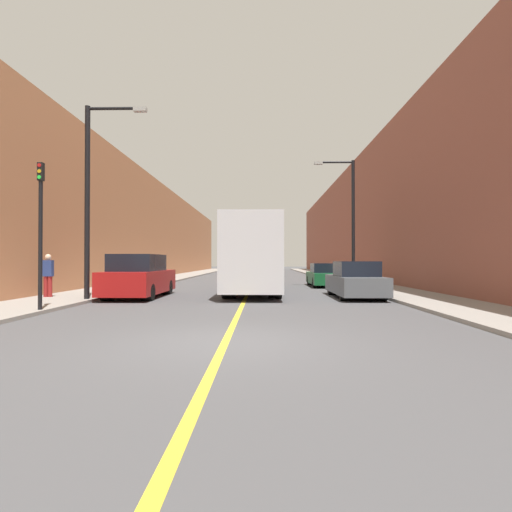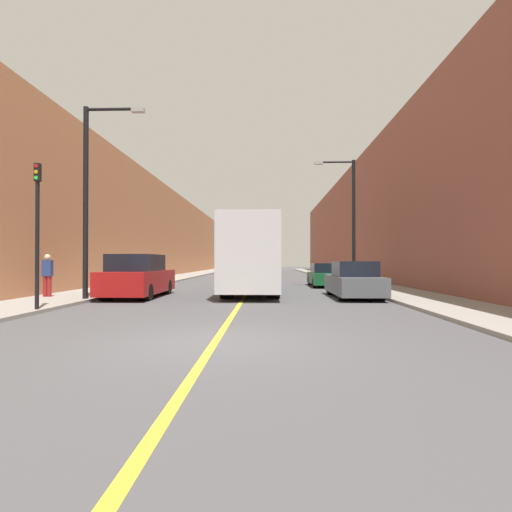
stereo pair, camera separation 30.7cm
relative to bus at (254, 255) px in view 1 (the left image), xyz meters
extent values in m
plane|color=#474749|center=(-0.28, -12.30, -1.89)|extent=(200.00, 200.00, 0.00)
cube|color=gray|center=(-7.59, 17.70, -1.83)|extent=(3.01, 72.00, 0.12)
cube|color=gray|center=(7.03, 17.70, -1.83)|extent=(3.01, 72.00, 0.12)
cube|color=#B2724C|center=(-11.10, 17.70, 2.59)|extent=(4.00, 72.00, 8.94)
cube|color=brown|center=(10.54, 17.70, 3.36)|extent=(4.00, 72.00, 10.49)
cube|color=gold|center=(-0.28, 17.70, -1.88)|extent=(0.16, 72.00, 0.01)
cube|color=silver|center=(0.00, 0.01, 0.04)|extent=(2.52, 10.36, 3.22)
cube|color=black|center=(0.00, -5.14, 0.60)|extent=(2.14, 0.04, 1.45)
cylinder|color=black|center=(-0.98, -3.20, -1.36)|extent=(0.55, 1.05, 1.05)
cylinder|color=black|center=(0.98, -3.20, -1.36)|extent=(0.55, 1.05, 1.05)
cylinder|color=black|center=(-0.98, 3.22, -1.36)|extent=(0.55, 1.05, 1.05)
cylinder|color=black|center=(0.98, 3.22, -1.36)|extent=(0.55, 1.05, 1.05)
cube|color=maroon|center=(-4.93, -2.78, -1.21)|extent=(2.05, 5.00, 0.95)
cube|color=black|center=(-4.93, -3.03, -0.37)|extent=(1.80, 2.75, 0.71)
cube|color=black|center=(-4.93, -5.25, -1.04)|extent=(1.74, 0.04, 0.43)
cylinder|color=black|center=(-5.73, -4.33, -1.55)|extent=(0.45, 0.68, 0.68)
cylinder|color=black|center=(-4.13, -4.33, -1.55)|extent=(0.45, 0.68, 0.68)
cylinder|color=black|center=(-5.73, -1.23, -1.55)|extent=(0.45, 0.68, 0.68)
cylinder|color=black|center=(-4.13, -1.23, -1.55)|extent=(0.45, 0.68, 0.68)
cube|color=#51565B|center=(4.45, -2.77, -1.32)|extent=(1.84, 4.56, 0.75)
cube|color=black|center=(4.45, -2.99, -0.63)|extent=(1.62, 2.05, 0.64)
cube|color=black|center=(4.45, -5.02, -1.19)|extent=(1.57, 0.04, 0.34)
cylinder|color=black|center=(3.73, -4.18, -1.58)|extent=(0.41, 0.62, 0.62)
cylinder|color=black|center=(5.17, -4.18, -1.58)|extent=(0.41, 0.62, 0.62)
cylinder|color=black|center=(3.73, -1.35, -1.58)|extent=(0.41, 0.62, 0.62)
cylinder|color=black|center=(5.17, -1.35, -1.58)|extent=(0.41, 0.62, 0.62)
cube|color=#145128|center=(4.32, 4.72, -1.36)|extent=(1.89, 4.45, 0.68)
cube|color=black|center=(4.32, 4.50, -0.73)|extent=(1.66, 2.00, 0.58)
cube|color=black|center=(4.32, 2.53, -1.24)|extent=(1.60, 0.04, 0.31)
cylinder|color=black|center=(3.59, 3.34, -1.58)|extent=(0.41, 0.62, 0.62)
cylinder|color=black|center=(5.06, 3.34, -1.58)|extent=(0.41, 0.62, 0.62)
cylinder|color=black|center=(3.59, 6.10, -1.58)|extent=(0.41, 0.62, 0.62)
cylinder|color=black|center=(5.06, 6.10, -1.58)|extent=(0.41, 0.62, 0.62)
cylinder|color=black|center=(-6.39, -4.73, 1.99)|extent=(0.20, 0.20, 7.52)
cylinder|color=black|center=(-5.36, -4.73, 5.66)|extent=(2.07, 0.12, 0.12)
cube|color=#999993|center=(-4.32, -4.73, 5.61)|extent=(0.50, 0.24, 0.16)
cylinder|color=black|center=(5.83, 3.61, 1.95)|extent=(0.20, 0.20, 7.44)
cylinder|color=black|center=(4.80, 3.61, 5.58)|extent=(2.07, 0.12, 0.12)
cube|color=#999993|center=(3.76, 3.61, 5.53)|extent=(0.50, 0.24, 0.16)
cylinder|color=black|center=(-6.29, -8.16, 0.19)|extent=(0.12, 0.12, 3.91)
cube|color=black|center=(-6.29, -8.16, 2.42)|extent=(0.16, 0.16, 0.55)
cylinder|color=#B21919|center=(-6.29, -8.24, 2.60)|extent=(0.11, 0.02, 0.11)
cylinder|color=gold|center=(-6.29, -8.24, 2.42)|extent=(0.11, 0.02, 0.11)
cylinder|color=#26E53F|center=(-6.29, -8.24, 2.24)|extent=(0.11, 0.02, 0.11)
cylinder|color=maroon|center=(-8.43, -3.95, -1.35)|extent=(0.18, 0.18, 0.84)
cylinder|color=maroon|center=(-8.26, -3.95, -1.35)|extent=(0.18, 0.18, 0.84)
cube|color=navy|center=(-8.34, -3.95, -0.60)|extent=(0.39, 0.21, 0.67)
sphere|color=beige|center=(-8.34, -3.95, -0.14)|extent=(0.25, 0.25, 0.25)
camera|label=1|loc=(0.46, -20.12, -0.29)|focal=28.00mm
camera|label=2|loc=(0.76, -20.11, -0.29)|focal=28.00mm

